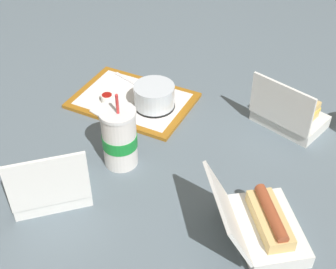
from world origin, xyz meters
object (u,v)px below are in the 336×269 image
Objects in this scene: clamshell_hotdog_corner at (50,184)px; clamshell_hotdog_center at (263,225)px; food_tray at (133,100)px; soda_cup_back at (120,138)px; cake_container at (154,97)px; ketchup_cup at (107,98)px; plastic_fork at (127,79)px; clamshell_sandwich_left at (290,113)px.

clamshell_hotdog_center is at bearing 13.83° from clamshell_hotdog_corner.
soda_cup_back is at bearing -65.36° from food_tray.
ketchup_cup is at bearing -162.03° from cake_container.
clamshell_hotdog_corner is at bearing -166.17° from clamshell_hotdog_center.
cake_container is at bearing 145.56° from clamshell_hotdog_center.
soda_cup_back is (0.19, -0.34, 0.07)m from plastic_fork.
clamshell_hotdog_center is at bearing -16.91° from plastic_fork.
clamshell_hotdog_center is (0.54, -0.32, 0.03)m from food_tray.
ketchup_cup is 0.17× the size of clamshell_sandwich_left.
cake_container is at bearing 17.97° from ketchup_cup.
clamshell_hotdog_center is at bearing -81.10° from clamshell_sandwich_left.
cake_container is at bearing -1.50° from food_tray.
clamshell_sandwich_left is (0.45, 0.57, 0.00)m from clamshell_hotdog_corner.
food_tray is 0.49m from clamshell_sandwich_left.
cake_container is 3.24× the size of ketchup_cup.
clamshell_sandwich_left is at bearing 51.80° from clamshell_hotdog_corner.
ketchup_cup is 0.57m from clamshell_sandwich_left.
clamshell_hotdog_corner reaches higher than ketchup_cup.
clamshell_hotdog_corner is at bearing -96.57° from cake_container.
cake_container is 0.55× the size of soda_cup_back.
clamshell_hotdog_corner is (0.09, -0.40, 0.02)m from ketchup_cup.
clamshell_sandwich_left reaches higher than ketchup_cup.
clamshell_hotdog_corner is at bearing -128.20° from clamshell_sandwich_left.
cake_container is 0.56m from clamshell_hotdog_center.
clamshell_hotdog_corner is 0.83× the size of clamshell_hotdog_center.
clamshell_sandwich_left reaches higher than clamshell_hotdog_center.
clamshell_hotdog_corner is at bearing -76.61° from ketchup_cup.
clamshell_sandwich_left is at bearing 98.90° from clamshell_hotdog_center.
soda_cup_back is (0.18, -0.21, 0.06)m from ketchup_cup.
food_tray is at bearing 93.78° from clamshell_hotdog_corner.
cake_container is (0.08, -0.00, 0.04)m from food_tray.
clamshell_hotdog_center is at bearing -8.38° from soda_cup_back.
clamshell_sandwich_left is (0.39, 0.12, -0.00)m from cake_container.
clamshell_hotdog_center is at bearing -23.94° from ketchup_cup.
plastic_fork is at bearing 146.85° from clamshell_hotdog_center.
plastic_fork is 0.38× the size of clamshell_hotdog_center.
soda_cup_back reaches higher than ketchup_cup.
ketchup_cup is at bearing -142.78° from food_tray.
clamshell_hotdog_corner is (0.03, -0.45, 0.04)m from food_tray.
food_tray is 0.09m from cake_container.
cake_container is 0.44× the size of clamshell_hotdog_center.
ketchup_cup is at bearing 131.38° from soda_cup_back.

